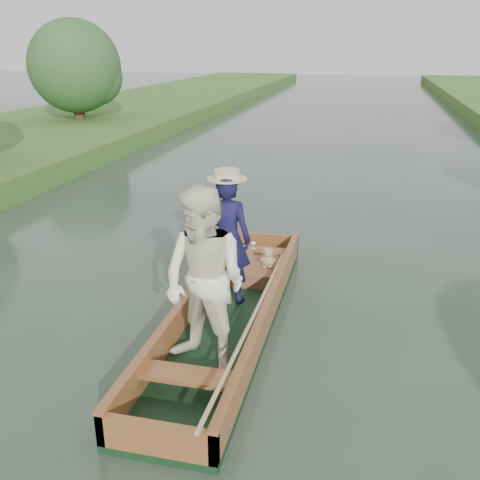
# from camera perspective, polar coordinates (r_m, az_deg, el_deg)

# --- Properties ---
(ground) EXTENTS (120.00, 120.00, 0.00)m
(ground) POSITION_cam_1_polar(r_m,az_deg,el_deg) (6.97, -1.17, -9.03)
(ground) COLOR #283D30
(ground) RESTS_ON ground
(trees_far) EXTENTS (22.90, 14.26, 4.49)m
(trees_far) POSITION_cam_1_polar(r_m,az_deg,el_deg) (14.35, 8.78, 16.51)
(trees_far) COLOR #47331E
(trees_far) RESTS_ON ground
(punt) EXTENTS (1.19, 5.15, 2.09)m
(punt) POSITION_cam_1_polar(r_m,az_deg,el_deg) (6.32, -2.13, -4.46)
(punt) COLOR black
(punt) RESTS_ON ground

